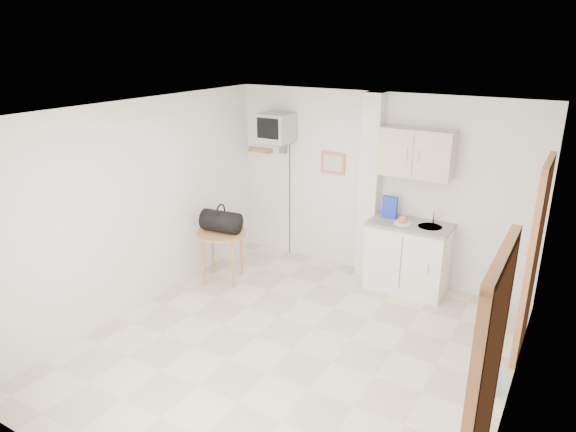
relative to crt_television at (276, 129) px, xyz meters
The scene contains 7 objects.
ground 3.15m from the crt_television, 54.36° to the right, with size 4.50×4.50×0.00m, color beige.
room_envelope 2.60m from the crt_television, 48.84° to the right, with size 4.24×4.54×2.55m.
kitchenette 2.32m from the crt_television, ahead, with size 1.03×0.58×2.10m.
crt_television is the anchor object (origin of this frame).
round_table 1.71m from the crt_television, 100.58° to the right, with size 0.67×0.67×0.70m.
duffel_bag 1.53m from the crt_television, 101.24° to the right, with size 0.55×0.34×0.38m.
water_bottle 4.22m from the crt_television, 26.27° to the right, with size 0.11×0.11×0.34m.
Camera 1 is at (2.36, -4.08, 3.14)m, focal length 32.00 mm.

